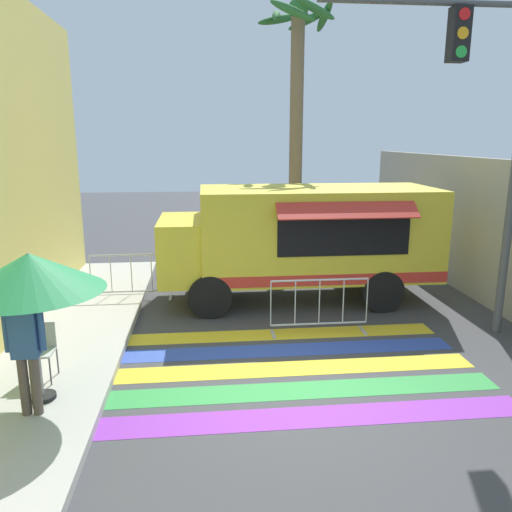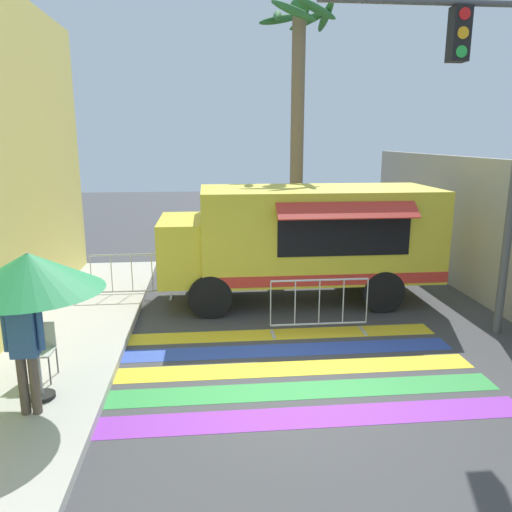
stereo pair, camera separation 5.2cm
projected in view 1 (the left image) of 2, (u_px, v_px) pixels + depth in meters
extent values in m
plane|color=#424244|center=(294.00, 390.00, 7.71)|extent=(60.00, 60.00, 0.00)
cube|color=#A39E93|center=(509.00, 239.00, 10.75)|extent=(0.20, 16.00, 3.36)
cube|color=purple|center=(304.00, 417.00, 6.96)|extent=(6.40, 0.56, 0.01)
cube|color=green|center=(295.00, 391.00, 7.69)|extent=(6.40, 0.56, 0.01)
cube|color=yellow|center=(287.00, 369.00, 8.43)|extent=(6.40, 0.56, 0.01)
cube|color=#334FB2|center=(280.00, 350.00, 9.17)|extent=(6.40, 0.56, 0.01)
cube|color=yellow|center=(274.00, 334.00, 9.90)|extent=(6.40, 0.56, 0.01)
cube|color=yellow|center=(317.00, 232.00, 11.77)|extent=(5.43, 2.37, 2.06)
cube|color=yellow|center=(202.00, 248.00, 11.58)|extent=(1.92, 2.18, 1.39)
cube|color=#1E232D|center=(162.00, 234.00, 11.41)|extent=(0.06, 1.90, 0.53)
cube|color=black|center=(344.00, 234.00, 10.60)|extent=(2.87, 0.03, 0.93)
cube|color=red|center=(348.00, 210.00, 10.28)|extent=(2.97, 0.43, 0.31)
cube|color=red|center=(328.00, 280.00, 10.81)|extent=(5.43, 0.01, 0.24)
cylinder|color=black|center=(210.00, 297.00, 10.73)|extent=(0.95, 0.22, 0.95)
cylinder|color=black|center=(209.00, 271.00, 12.84)|extent=(0.95, 0.22, 0.95)
cylinder|color=black|center=(382.00, 291.00, 11.11)|extent=(0.95, 0.22, 0.95)
cylinder|color=black|center=(354.00, 267.00, 13.22)|extent=(0.95, 0.22, 0.95)
cylinder|color=#515456|center=(428.00, 2.00, 8.47)|extent=(3.84, 0.11, 0.11)
cube|color=black|center=(459.00, 35.00, 8.61)|extent=(0.32, 0.28, 0.90)
cylinder|color=red|center=(465.00, 14.00, 8.41)|extent=(0.20, 0.02, 0.20)
cylinder|color=#F2A519|center=(463.00, 33.00, 8.48)|extent=(0.20, 0.02, 0.20)
cylinder|color=green|center=(461.00, 52.00, 8.55)|extent=(0.20, 0.02, 0.20)
cylinder|color=black|center=(43.00, 397.00, 7.17)|extent=(0.36, 0.36, 0.06)
cylinder|color=#B2B2B7|center=(36.00, 328.00, 6.93)|extent=(0.04, 0.04, 2.15)
cone|color=#268C4C|center=(30.00, 272.00, 6.75)|extent=(1.99, 1.99, 0.53)
cylinder|color=#4C4C51|center=(24.00, 373.00, 7.49)|extent=(0.02, 0.02, 0.43)
cylinder|color=#4C4C51|center=(50.00, 372.00, 7.53)|extent=(0.02, 0.02, 0.43)
cylinder|color=#4C4C51|center=(32.00, 362.00, 7.86)|extent=(0.02, 0.02, 0.43)
cylinder|color=#4C4C51|center=(58.00, 361.00, 7.90)|extent=(0.02, 0.02, 0.43)
cube|color=beige|center=(40.00, 353.00, 7.64)|extent=(0.41, 0.41, 0.03)
cube|color=beige|center=(42.00, 335.00, 7.77)|extent=(0.41, 0.03, 0.41)
cylinder|color=brown|center=(24.00, 386.00, 6.68)|extent=(0.13, 0.13, 0.84)
cylinder|color=brown|center=(36.00, 385.00, 6.70)|extent=(0.13, 0.13, 0.84)
cube|color=#33598C|center=(24.00, 333.00, 6.52)|extent=(0.34, 0.20, 0.68)
cylinder|color=#33598C|center=(6.00, 331.00, 6.49)|extent=(0.09, 0.09, 0.57)
cylinder|color=#33598C|center=(41.00, 330.00, 6.53)|extent=(0.09, 0.09, 0.57)
sphere|color=tan|center=(20.00, 297.00, 6.41)|extent=(0.23, 0.23, 0.23)
cylinder|color=#B7BABF|center=(320.00, 280.00, 9.71)|extent=(1.93, 0.04, 0.04)
cylinder|color=#B7BABF|center=(319.00, 324.00, 9.92)|extent=(1.93, 0.04, 0.04)
cylinder|color=#B7BABF|center=(271.00, 304.00, 9.72)|extent=(0.02, 0.02, 0.91)
cylinder|color=#B7BABF|center=(295.00, 303.00, 9.77)|extent=(0.02, 0.02, 0.91)
cylinder|color=#B7BABF|center=(319.00, 302.00, 9.82)|extent=(0.02, 0.02, 0.91)
cylinder|color=#B7BABF|center=(343.00, 301.00, 9.87)|extent=(0.02, 0.02, 0.91)
cylinder|color=#B7BABF|center=(367.00, 300.00, 9.91)|extent=(0.02, 0.02, 0.91)
cube|color=#B7BABF|center=(273.00, 334.00, 9.87)|extent=(0.06, 0.44, 0.03)
cube|color=#B7BABF|center=(363.00, 331.00, 10.06)|extent=(0.06, 0.44, 0.03)
cylinder|color=#B7BABF|center=(130.00, 255.00, 11.81)|extent=(1.91, 0.04, 0.04)
cylinder|color=#B7BABF|center=(132.00, 291.00, 12.02)|extent=(1.91, 0.04, 0.04)
cylinder|color=#B7BABF|center=(90.00, 274.00, 11.82)|extent=(0.02, 0.02, 0.91)
cylinder|color=#B7BABF|center=(111.00, 274.00, 11.86)|extent=(0.02, 0.02, 0.91)
cylinder|color=#B7BABF|center=(131.00, 273.00, 11.91)|extent=(0.02, 0.02, 0.91)
cylinder|color=#B7BABF|center=(152.00, 273.00, 11.96)|extent=(0.02, 0.02, 0.91)
cylinder|color=#B7BABF|center=(172.00, 272.00, 12.01)|extent=(0.02, 0.02, 0.91)
cube|color=#B7BABF|center=(95.00, 300.00, 11.97)|extent=(0.06, 0.44, 0.03)
cube|color=#B7BABF|center=(171.00, 298.00, 12.15)|extent=(0.06, 0.44, 0.03)
cylinder|color=#7A664C|center=(296.00, 142.00, 15.60)|extent=(0.41, 0.41, 7.39)
sphere|color=#2D6B33|center=(298.00, 8.00, 14.71)|extent=(0.60, 0.60, 0.60)
ellipsoid|color=#2D6B33|center=(325.00, 16.00, 14.86)|extent=(0.29, 1.60, 0.78)
ellipsoid|color=#2D6B33|center=(309.00, 20.00, 15.36)|extent=(1.31, 1.06, 0.66)
ellipsoid|color=#2D6B33|center=(279.00, 19.00, 15.41)|extent=(1.60, 1.13, 0.66)
ellipsoid|color=#2D6B33|center=(276.00, 15.00, 14.79)|extent=(0.44, 1.33, 0.65)
ellipsoid|color=#2D6B33|center=(293.00, 11.00, 14.09)|extent=(1.40, 0.78, 0.83)
ellipsoid|color=#2D6B33|center=(315.00, 8.00, 14.13)|extent=(1.48, 0.93, 0.61)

